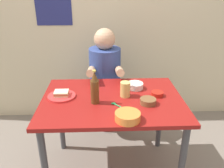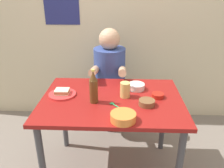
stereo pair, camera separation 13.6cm
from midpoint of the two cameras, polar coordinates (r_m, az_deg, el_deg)
name	(u,v)px [view 1 (the left image)]	position (r m, az deg, el deg)	size (l,w,h in m)	color
wall_back	(108,9)	(2.69, -2.42, 17.80)	(4.40, 0.09, 2.60)	beige
dining_table	(112,109)	(1.88, -2.03, -6.07)	(1.10, 0.80, 0.74)	maroon
stool	(105,104)	(2.57, -3.13, -4.86)	(0.34, 0.34, 0.45)	#4C4C51
person_seated	(105,68)	(2.39, -3.35, 3.81)	(0.33, 0.56, 0.72)	#33478C
plate_orange	(62,96)	(1.91, -14.20, -2.91)	(0.22, 0.22, 0.01)	red
sandwich	(61,93)	(1.90, -14.27, -2.23)	(0.11, 0.09, 0.04)	beige
beer_mug	(126,89)	(1.84, 1.22, -1.33)	(0.13, 0.08, 0.12)	#D1BC66
beer_bottle	(95,88)	(1.72, -6.49, -1.12)	(0.06, 0.06, 0.26)	#593819
soup_bowl_orange	(128,116)	(1.54, 1.31, -7.89)	(0.17, 0.17, 0.05)	orange
sambal_bowl_red	(157,94)	(1.88, 8.98, -2.38)	(0.10, 0.10, 0.03)	#B21E14
rice_bowl_white	(135,85)	(1.99, 3.67, -0.39)	(0.14, 0.14, 0.05)	silver
condiment_bowl_brown	(148,101)	(1.75, 6.60, -4.19)	(0.12, 0.12, 0.04)	brown
spoon	(116,105)	(1.73, -1.35, -5.08)	(0.10, 0.09, 0.01)	#26A559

